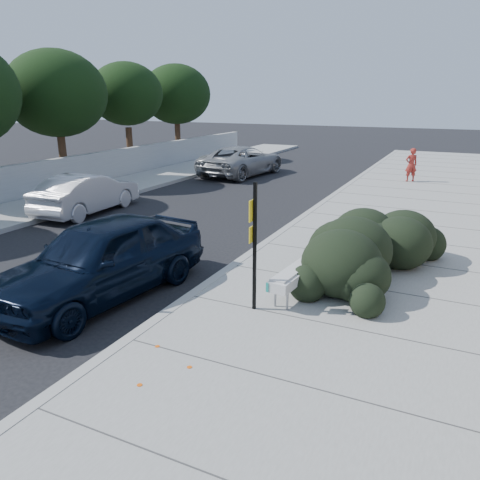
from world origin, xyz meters
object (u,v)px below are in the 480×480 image
(bike_rack, at_px, (379,242))
(pedestrian, at_px, (411,165))
(wagon_silver, at_px, (87,193))
(sedan_navy, at_px, (101,258))
(sign_post, at_px, (254,239))
(suv_silver, at_px, (242,161))
(bench, at_px, (298,273))

(bike_rack, relative_size, pedestrian, 0.62)
(pedestrian, bearing_deg, bike_rack, 63.08)
(wagon_silver, xyz_separation_m, pedestrian, (9.91, 11.09, 0.22))
(bike_rack, bearing_deg, pedestrian, 114.93)
(sedan_navy, xyz_separation_m, pedestrian, (4.30, 16.68, 0.09))
(wagon_silver, bearing_deg, sign_post, 147.08)
(suv_silver, distance_m, pedestrian, 8.54)
(sign_post, relative_size, wagon_silver, 0.57)
(sign_post, bearing_deg, bench, 62.49)
(bench, height_order, pedestrian, pedestrian)
(sign_post, relative_size, sedan_navy, 0.50)
(sign_post, distance_m, pedestrian, 16.20)
(bench, bearing_deg, pedestrian, 93.66)
(bike_rack, xyz_separation_m, pedestrian, (-0.67, 12.66, 0.20))
(bike_rack, height_order, pedestrian, pedestrian)
(sign_post, xyz_separation_m, sedan_navy, (-3.25, -0.52, -0.71))
(bike_rack, height_order, wagon_silver, wagon_silver)
(sedan_navy, bearing_deg, bench, 28.53)
(bench, xyz_separation_m, sedan_navy, (-3.79, -1.52, 0.23))
(sign_post, bearing_deg, bike_rack, 64.69)
(sign_post, xyz_separation_m, pedestrian, (1.05, 16.15, -0.62))
(bike_rack, xyz_separation_m, suv_silver, (-9.16, 11.69, 0.04))
(bench, distance_m, pedestrian, 15.17)
(suv_silver, bearing_deg, wagon_silver, 88.97)
(sedan_navy, bearing_deg, wagon_silver, 141.79)
(sign_post, xyz_separation_m, wagon_silver, (-8.86, 5.06, -0.84))
(wagon_silver, relative_size, pedestrian, 2.75)
(pedestrian, bearing_deg, bench, 58.11)
(sedan_navy, relative_size, wagon_silver, 1.14)
(bench, bearing_deg, bike_rack, 70.26)
(bike_rack, height_order, sign_post, sign_post)
(wagon_silver, height_order, suv_silver, suv_silver)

